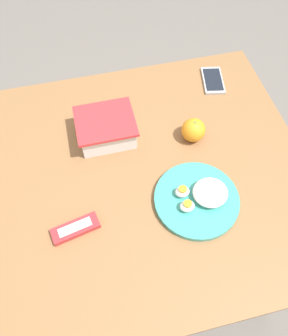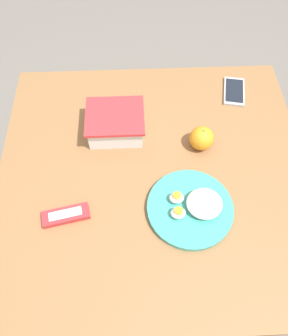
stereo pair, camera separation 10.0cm
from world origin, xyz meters
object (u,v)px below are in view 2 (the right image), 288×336
at_px(food_container, 116,124).
at_px(candy_bar, 66,215).
at_px(orange_fruit, 202,138).
at_px(rice_plate, 193,207).
at_px(cell_phone, 234,91).

xyz_separation_m(food_container, candy_bar, (-0.14, -0.31, -0.03)).
distance_m(orange_fruit, candy_bar, 0.48).
bearing_deg(rice_plate, orange_fruit, 76.85).
xyz_separation_m(food_container, rice_plate, (0.22, -0.30, -0.02)).
xyz_separation_m(orange_fruit, cell_phone, (0.16, 0.23, -0.03)).
xyz_separation_m(rice_plate, cell_phone, (0.21, 0.46, -0.01)).
relative_size(orange_fruit, cell_phone, 0.53).
distance_m(food_container, orange_fruit, 0.29).
xyz_separation_m(food_container, cell_phone, (0.43, 0.16, -0.03)).
bearing_deg(food_container, orange_fruit, -14.45).
relative_size(rice_plate, candy_bar, 1.78).
xyz_separation_m(candy_bar, cell_phone, (0.58, 0.47, -0.00)).
distance_m(rice_plate, cell_phone, 0.51).
height_order(orange_fruit, cell_phone, orange_fruit).
relative_size(candy_bar, cell_phone, 0.96).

